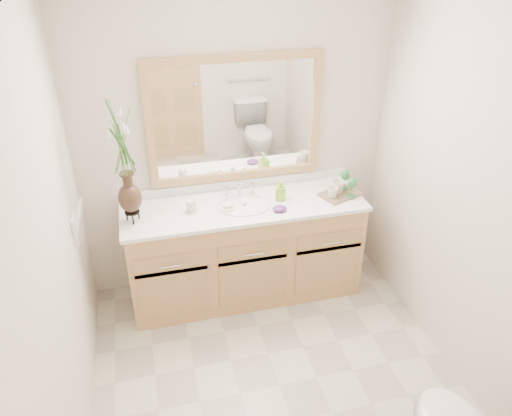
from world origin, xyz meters
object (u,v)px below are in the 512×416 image
object	(u,v)px
soap_bottle	(280,191)
tray	(340,194)
tumbler	(191,206)
flower_vase	(123,152)

from	to	relation	value
soap_bottle	tray	xyz separation A→B (m)	(0.47, -0.05, -0.07)
tumbler	tray	size ratio (longest dim) A/B	0.30
tray	soap_bottle	bearing A→B (deg)	152.65
flower_vase	tumbler	world-z (taller)	flower_vase
soap_bottle	tray	bearing A→B (deg)	5.14
tumbler	tray	xyz separation A→B (m)	(1.16, -0.03, -0.04)
soap_bottle	tray	distance (m)	0.48
flower_vase	tray	world-z (taller)	flower_vase
flower_vase	soap_bottle	bearing A→B (deg)	2.93
flower_vase	soap_bottle	world-z (taller)	flower_vase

